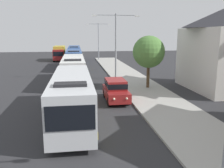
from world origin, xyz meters
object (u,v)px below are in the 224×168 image
(white_suv, at_px, (116,89))
(box_truck_oncoming, at_px, (59,53))
(bus_lead, at_px, (72,95))
(streetlamp_far, at_px, (98,38))
(bus_middle, at_px, (74,58))
(roadside_tree, at_px, (149,52))
(streetlamp_mid, at_px, (116,39))
(bus_fourth_in_line, at_px, (74,53))
(bus_second_in_line, at_px, (73,69))

(white_suv, relative_size, box_truck_oncoming, 0.63)
(bus_lead, bearing_deg, streetlamp_far, 81.97)
(bus_middle, distance_m, box_truck_oncoming, 13.40)
(roadside_tree, bearing_deg, white_suv, -134.36)
(bus_middle, bearing_deg, streetlamp_far, 65.94)
(streetlamp_far, bearing_deg, roadside_tree, -85.19)
(white_suv, distance_m, streetlamp_mid, 11.29)
(bus_middle, distance_m, roadside_tree, 19.53)
(roadside_tree, bearing_deg, streetlamp_mid, 112.45)
(bus_fourth_in_line, bearing_deg, roadside_tree, -75.69)
(box_truck_oncoming, distance_m, streetlamp_mid, 26.35)
(bus_middle, bearing_deg, streetlamp_mid, -65.13)
(bus_lead, xyz_separation_m, bus_second_in_line, (0.00, 12.77, 0.00))
(bus_lead, height_order, bus_second_in_line, same)
(white_suv, height_order, roadside_tree, roadside_tree)
(bus_second_in_line, xyz_separation_m, bus_middle, (0.00, 13.43, 0.00))
(bus_second_in_line, distance_m, roadside_tree, 9.27)
(bus_lead, distance_m, box_truck_oncoming, 39.32)
(bus_middle, xyz_separation_m, bus_fourth_in_line, (-0.00, 13.28, -0.00))
(bus_lead, height_order, bus_middle, same)
(bus_second_in_line, bearing_deg, bus_lead, -90.00)
(box_truck_oncoming, distance_m, streetlamp_far, 9.36)
(bus_middle, xyz_separation_m, streetlamp_far, (5.40, 12.09, 3.35))
(white_suv, bearing_deg, bus_lead, -131.55)
(bus_second_in_line, height_order, bus_middle, same)
(bus_second_in_line, xyz_separation_m, roadside_tree, (7.91, -4.29, 2.25))
(white_suv, height_order, streetlamp_mid, streetlamp_mid)
(bus_fourth_in_line, height_order, streetlamp_mid, streetlamp_mid)
(bus_middle, relative_size, streetlamp_far, 1.48)
(streetlamp_far, bearing_deg, white_suv, -92.85)
(streetlamp_far, distance_m, roadside_tree, 29.93)
(bus_fourth_in_line, bearing_deg, bus_second_in_line, -90.00)
(bus_lead, xyz_separation_m, bus_fourth_in_line, (-0.00, 39.48, -0.00))
(white_suv, bearing_deg, streetlamp_mid, 80.70)
(bus_middle, height_order, streetlamp_mid, streetlamp_mid)
(bus_lead, relative_size, bus_middle, 0.94)
(bus_lead, distance_m, roadside_tree, 11.81)
(white_suv, bearing_deg, box_truck_oncoming, 101.31)
(bus_lead, height_order, streetlamp_far, streetlamp_far)
(bus_lead, height_order, bus_fourth_in_line, same)
(bus_lead, bearing_deg, bus_second_in_line, 90.00)
(box_truck_oncoming, height_order, roadside_tree, roadside_tree)
(bus_fourth_in_line, height_order, roadside_tree, roadside_tree)
(bus_lead, relative_size, streetlamp_mid, 1.37)
(roadside_tree, bearing_deg, bus_middle, 114.05)
(streetlamp_far, relative_size, roadside_tree, 1.46)
(streetlamp_mid, bearing_deg, box_truck_oncoming, 109.45)
(box_truck_oncoming, bearing_deg, bus_fourth_in_line, 5.04)
(streetlamp_mid, bearing_deg, bus_second_in_line, -161.73)
(bus_second_in_line, distance_m, streetlamp_far, 26.29)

